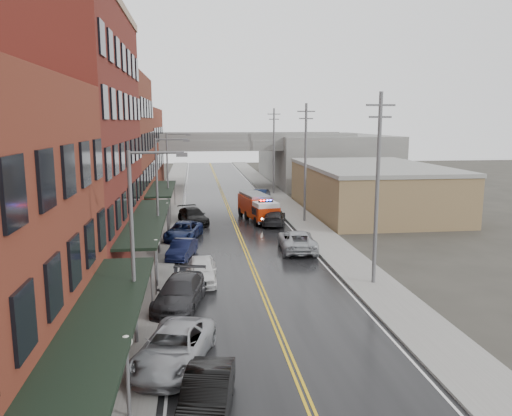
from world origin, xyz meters
TOP-DOWN VIEW (x-y plane):
  - road at (0.00, 30.00)m, footprint 11.00×160.00m
  - sidewalk_left at (-7.30, 30.00)m, footprint 3.00×160.00m
  - sidewalk_right at (7.30, 30.00)m, footprint 3.00×160.00m
  - curb_left at (-5.65, 30.00)m, footprint 0.30×160.00m
  - curb_right at (5.65, 30.00)m, footprint 0.30×160.00m
  - brick_building_b at (-13.30, 23.00)m, footprint 9.00×20.00m
  - brick_building_c at (-13.30, 40.50)m, footprint 9.00×15.00m
  - brick_building_far at (-13.30, 58.00)m, footprint 9.00×20.00m
  - tan_building at (16.00, 40.00)m, footprint 14.00×22.00m
  - right_far_block at (18.00, 70.00)m, footprint 18.00×30.00m
  - awning_0 at (-7.49, 4.00)m, footprint 2.60×16.00m
  - awning_1 at (-7.49, 23.00)m, footprint 2.60×18.00m
  - awning_2 at (-7.49, 40.50)m, footprint 2.60×13.00m
  - globe_lamp_0 at (-6.40, 2.00)m, footprint 0.44×0.44m
  - globe_lamp_1 at (-6.40, 16.00)m, footprint 0.44×0.44m
  - globe_lamp_2 at (-6.40, 30.00)m, footprint 0.44×0.44m
  - street_lamp_0 at (-6.55, 8.00)m, footprint 2.64×0.22m
  - street_lamp_1 at (-6.55, 24.00)m, footprint 2.64×0.22m
  - street_lamp_2 at (-6.55, 40.00)m, footprint 2.64×0.22m
  - utility_pole_0 at (7.20, 15.00)m, footprint 1.80×0.24m
  - utility_pole_1 at (7.20, 35.00)m, footprint 1.80×0.24m
  - utility_pole_2 at (7.20, 55.00)m, footprint 1.80×0.24m
  - overpass at (0.00, 62.00)m, footprint 40.00×10.00m
  - fire_truck at (2.59, 36.53)m, footprint 3.99×7.64m
  - parked_car_left_1 at (-3.71, 1.91)m, footprint 2.39×4.89m
  - parked_car_left_2 at (-5.00, 5.80)m, footprint 4.03×6.19m
  - parked_car_left_3 at (-4.90, 12.69)m, footprint 3.42×6.03m
  - parked_car_left_4 at (-3.64, 16.80)m, footprint 2.02×4.79m
  - parked_car_left_5 at (-5.00, 22.80)m, footprint 2.47×4.48m
  - parked_car_left_6 at (-5.00, 28.80)m, footprint 3.70×5.96m
  - parked_car_left_7 at (-4.17, 35.59)m, footprint 3.56×5.90m
  - parked_car_right_0 at (4.10, 23.88)m, footprint 3.19×6.13m
  - parked_car_right_1 at (3.90, 34.20)m, footprint 3.27×5.72m
  - parked_car_right_2 at (3.74, 42.40)m, footprint 1.79×4.16m
  - parked_car_right_3 at (4.63, 48.93)m, footprint 3.06×5.20m

SIDE VIEW (x-z plane):
  - road at x=0.00m, z-range 0.00..0.02m
  - sidewalk_left at x=-7.30m, z-range 0.00..0.15m
  - sidewalk_right at x=7.30m, z-range 0.00..0.15m
  - curb_left at x=-5.65m, z-range 0.00..0.15m
  - curb_right at x=5.65m, z-range 0.00..0.15m
  - parked_car_right_2 at x=3.74m, z-range 0.00..1.40m
  - parked_car_left_5 at x=-5.00m, z-range 0.00..1.40m
  - parked_car_left_6 at x=-5.00m, z-range 0.00..1.54m
  - parked_car_left_1 at x=-3.71m, z-range 0.00..1.54m
  - parked_car_right_1 at x=3.90m, z-range 0.00..1.56m
  - parked_car_left_2 at x=-5.00m, z-range 0.00..1.58m
  - parked_car_left_7 at x=-4.17m, z-range 0.00..1.60m
  - parked_car_left_4 at x=-3.64m, z-range 0.00..1.62m
  - parked_car_right_3 at x=4.63m, z-range 0.00..1.62m
  - parked_car_left_3 at x=-4.90m, z-range 0.00..1.65m
  - parked_car_right_0 at x=4.10m, z-range 0.00..1.65m
  - fire_truck at x=2.59m, z-range 0.11..2.79m
  - globe_lamp_0 at x=-6.40m, z-range 0.75..3.87m
  - globe_lamp_1 at x=-6.40m, z-range 0.75..3.87m
  - globe_lamp_2 at x=-6.40m, z-range 0.75..3.87m
  - tan_building at x=16.00m, z-range 0.00..5.00m
  - awning_2 at x=-7.49m, z-range 1.44..4.53m
  - awning_0 at x=-7.49m, z-range 1.44..4.53m
  - awning_1 at x=-7.49m, z-range 1.44..4.53m
  - right_far_block at x=18.00m, z-range 0.00..8.00m
  - street_lamp_0 at x=-6.55m, z-range 0.69..9.69m
  - street_lamp_1 at x=-6.55m, z-range 0.69..9.69m
  - street_lamp_2 at x=-6.55m, z-range 0.69..9.69m
  - overpass at x=0.00m, z-range 2.24..9.74m
  - brick_building_far at x=-13.30m, z-range 0.00..12.00m
  - utility_pole_0 at x=7.20m, z-range 0.31..12.31m
  - utility_pole_1 at x=7.20m, z-range 0.31..12.31m
  - utility_pole_2 at x=7.20m, z-range 0.31..12.31m
  - brick_building_c at x=-13.30m, z-range 0.00..15.00m
  - brick_building_b at x=-13.30m, z-range 0.00..18.00m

